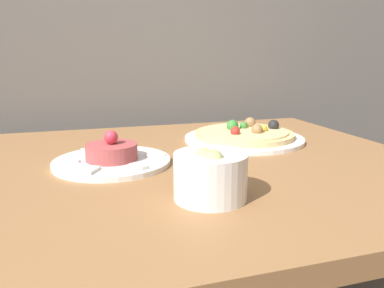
# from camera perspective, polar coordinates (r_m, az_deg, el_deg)

# --- Properties ---
(dining_table) EXTENTS (1.15, 0.84, 0.74)m
(dining_table) POSITION_cam_1_polar(r_m,az_deg,el_deg) (0.81, -5.08, -10.00)
(dining_table) COLOR olive
(dining_table) RESTS_ON ground_plane
(pizza_plate) EXTENTS (0.31, 0.31, 0.05)m
(pizza_plate) POSITION_cam_1_polar(r_m,az_deg,el_deg) (0.98, 7.98, 1.30)
(pizza_plate) COLOR white
(pizza_plate) RESTS_ON dining_table
(tartare_plate) EXTENTS (0.24, 0.24, 0.07)m
(tartare_plate) POSITION_cam_1_polar(r_m,az_deg,el_deg) (0.78, -12.10, -2.01)
(tartare_plate) COLOR white
(tartare_plate) RESTS_ON dining_table
(small_bowl) EXTENTS (0.11, 0.11, 0.08)m
(small_bowl) POSITION_cam_1_polar(r_m,az_deg,el_deg) (0.58, 2.80, -4.72)
(small_bowl) COLOR white
(small_bowl) RESTS_ON dining_table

